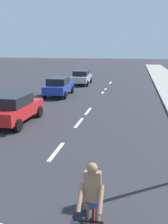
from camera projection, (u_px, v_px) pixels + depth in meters
name	position (u px, v px, depth m)	size (l,w,h in m)	color
ground_plane	(99.00, 97.00, 19.96)	(160.00, 160.00, 0.00)	#2D2D33
lane_stripe_2	(56.00, 151.00, 9.48)	(0.16, 1.80, 0.01)	white
lane_stripe_3	(79.00, 123.00, 13.13)	(0.16, 1.80, 0.01)	white
lane_stripe_4	(88.00, 111.00, 15.56)	(0.16, 1.80, 0.01)	white
lane_stripe_5	(103.00, 92.00, 22.44)	(0.16, 1.80, 0.01)	white
lane_stripe_6	(105.00, 90.00, 23.54)	(0.16, 1.80, 0.01)	white
lane_stripe_7	(110.00, 83.00, 28.38)	(0.16, 1.80, 0.01)	white
cyclist	(89.00, 209.00, 4.81)	(0.64, 1.71, 1.82)	black
parked_car_red	(15.00, 108.00, 12.90)	(1.84, 3.95, 1.57)	red
parked_car_blue	(59.00, 86.00, 20.46)	(2.09, 4.21, 1.57)	#1E389E
parked_car_silver	(81.00, 77.00, 26.90)	(2.10, 4.25, 1.57)	#B7BABF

